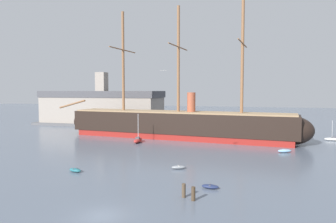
# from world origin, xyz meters

# --- Properties ---
(ground_plane) EXTENTS (400.00, 400.00, 0.00)m
(ground_plane) POSITION_xyz_m (0.00, 0.00, 0.00)
(ground_plane) COLOR slate
(tall_ship) EXTENTS (64.00, 15.25, 30.78)m
(tall_ship) POSITION_xyz_m (-4.88, 46.07, 3.35)
(tall_ship) COLOR maroon
(tall_ship) RESTS_ON ground
(dinghy_foreground_left) EXTENTS (2.29, 1.52, 0.50)m
(dinghy_foreground_left) POSITION_xyz_m (-10.91, 12.56, 0.25)
(dinghy_foreground_left) COLOR #236670
(dinghy_foreground_left) RESTS_ON ground
(dinghy_foreground_right) EXTENTS (2.04, 0.98, 0.47)m
(dinghy_foreground_right) POSITION_xyz_m (8.11, 10.55, 0.24)
(dinghy_foreground_right) COLOR #1E284C
(dinghy_foreground_right) RESTS_ON ground
(dinghy_near_centre) EXTENTS (2.23, 1.61, 0.48)m
(dinghy_near_centre) POSITION_xyz_m (2.39, 18.20, 0.24)
(dinghy_near_centre) COLOR gray
(dinghy_near_centre) RESTS_ON ground
(sailboat_alongside_bow) EXTENTS (2.05, 4.90, 6.19)m
(sailboat_alongside_bow) POSITION_xyz_m (-11.77, 37.81, 0.52)
(sailboat_alongside_bow) COLOR #B22D28
(sailboat_alongside_bow) RESTS_ON ground
(dinghy_alongside_stern) EXTENTS (2.80, 2.14, 0.61)m
(dinghy_alongside_stern) POSITION_xyz_m (17.93, 35.11, 0.31)
(dinghy_alongside_stern) COLOR #7FB2D6
(dinghy_alongside_stern) RESTS_ON ground
(dinghy_far_left) EXTENTS (3.03, 2.67, 0.67)m
(dinghy_far_left) POSITION_xyz_m (-25.51, 56.39, 0.34)
(dinghy_far_left) COLOR gray
(dinghy_far_left) RESTS_ON ground
(sailboat_far_right) EXTENTS (3.58, 1.31, 4.57)m
(sailboat_far_right) POSITION_xyz_m (29.41, 52.34, 0.38)
(sailboat_far_right) COLOR silver
(sailboat_far_right) RESTS_ON ground
(dinghy_distant_centre) EXTENTS (2.49, 2.72, 0.61)m
(dinghy_distant_centre) POSITION_xyz_m (2.87, 62.82, 0.31)
(dinghy_distant_centre) COLOR #1E284C
(dinghy_distant_centre) RESTS_ON ground
(mooring_piling_nearest) EXTENTS (0.41, 0.41, 1.47)m
(mooring_piling_nearest) POSITION_xyz_m (5.88, 6.82, 0.73)
(mooring_piling_nearest) COLOR #4C3D2D
(mooring_piling_nearest) RESTS_ON ground
(mooring_piling_left_pair) EXTENTS (0.42, 0.42, 1.43)m
(mooring_piling_left_pair) POSITION_xyz_m (7.04, 6.15, 0.72)
(mooring_piling_left_pair) COLOR #423323
(mooring_piling_left_pair) RESTS_ON ground
(dockside_warehouse_left) EXTENTS (43.14, 16.08, 17.30)m
(dockside_warehouse_left) POSITION_xyz_m (-36.72, 67.93, 5.59)
(dockside_warehouse_left) COLOR #565659
(dockside_warehouse_left) RESTS_ON ground
(seagull_in_flight) EXTENTS (1.11, 0.46, 0.13)m
(seagull_in_flight) POSITION_xyz_m (-0.42, 20.12, 14.21)
(seagull_in_flight) COLOR silver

